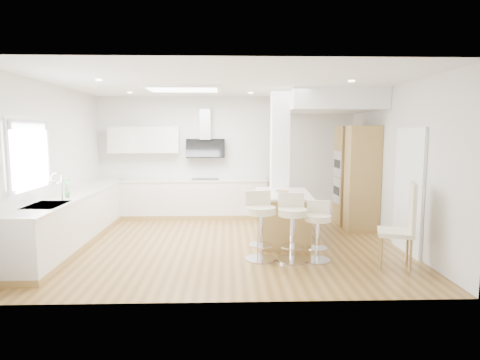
{
  "coord_description": "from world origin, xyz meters",
  "views": [
    {
      "loc": [
        0.02,
        -6.98,
        1.98
      ],
      "look_at": [
        0.24,
        0.4,
        1.09
      ],
      "focal_mm": 30.0,
      "sensor_mm": 36.0,
      "label": 1
    }
  ],
  "objects_px": {
    "bar_stool_a": "(260,222)",
    "bar_stool_b": "(292,224)",
    "bar_stool_c": "(318,228)",
    "dining_chair": "(404,222)",
    "peninsula": "(282,217)"
  },
  "relations": [
    {
      "from": "bar_stool_a",
      "to": "bar_stool_b",
      "type": "bearing_deg",
      "value": -21.08
    },
    {
      "from": "bar_stool_c",
      "to": "dining_chair",
      "type": "relative_size",
      "value": 0.73
    },
    {
      "from": "peninsula",
      "to": "bar_stool_a",
      "type": "xyz_separation_m",
      "value": [
        -0.48,
        -1.06,
        0.15
      ]
    },
    {
      "from": "bar_stool_b",
      "to": "dining_chair",
      "type": "bearing_deg",
      "value": -12.36
    },
    {
      "from": "dining_chair",
      "to": "peninsula",
      "type": "bearing_deg",
      "value": 155.18
    },
    {
      "from": "bar_stool_c",
      "to": "dining_chair",
      "type": "height_order",
      "value": "dining_chair"
    },
    {
      "from": "peninsula",
      "to": "dining_chair",
      "type": "height_order",
      "value": "dining_chair"
    },
    {
      "from": "bar_stool_b",
      "to": "bar_stool_c",
      "type": "xyz_separation_m",
      "value": [
        0.39,
        -0.02,
        -0.07
      ]
    },
    {
      "from": "bar_stool_b",
      "to": "bar_stool_a",
      "type": "bearing_deg",
      "value": 172.09
    },
    {
      "from": "bar_stool_a",
      "to": "bar_stool_c",
      "type": "bearing_deg",
      "value": -18.75
    },
    {
      "from": "bar_stool_a",
      "to": "peninsula",
      "type": "bearing_deg",
      "value": 52.53
    },
    {
      "from": "peninsula",
      "to": "bar_stool_a",
      "type": "distance_m",
      "value": 1.17
    },
    {
      "from": "peninsula",
      "to": "bar_stool_c",
      "type": "distance_m",
      "value": 1.21
    },
    {
      "from": "bar_stool_a",
      "to": "dining_chair",
      "type": "height_order",
      "value": "dining_chair"
    },
    {
      "from": "bar_stool_a",
      "to": "dining_chair",
      "type": "xyz_separation_m",
      "value": [
        2.06,
        -0.41,
        0.07
      ]
    }
  ]
}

